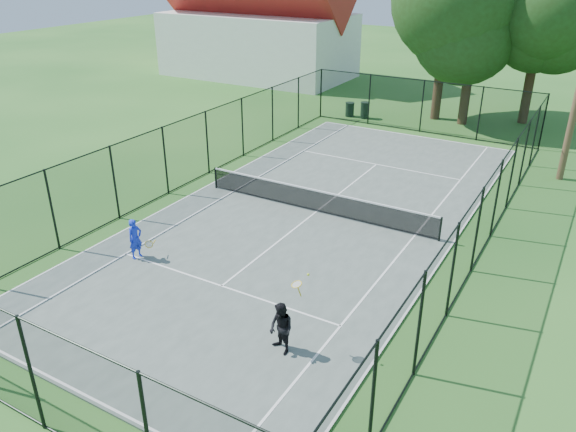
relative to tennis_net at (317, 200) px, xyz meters
The scene contains 12 objects.
ground 0.58m from the tennis_net, ahead, with size 120.00×120.00×0.00m, color #22581E.
tennis_court 0.55m from the tennis_net, ahead, with size 11.00×24.00×0.06m, color #4C5A53.
tennis_net is the anchor object (origin of this frame).
fence 0.92m from the tennis_net, ahead, with size 13.10×26.10×3.00m.
tree_near_left 17.22m from the tennis_net, 90.31° to the left, with size 7.82×7.82×10.20m.
tree_near_mid 16.68m from the tennis_net, 83.93° to the left, with size 6.43×6.43×8.42m.
tree_near_right 19.25m from the tennis_net, 74.98° to the left, with size 5.96×5.96×8.22m.
building 28.14m from the tennis_net, 127.69° to the left, with size 15.30×8.15×11.87m.
trash_bin_left 14.88m from the tennis_net, 109.41° to the left, with size 0.58×0.58×0.89m.
trash_bin_right 14.62m from the tennis_net, 105.61° to the left, with size 0.58×0.58×1.02m.
player_blue 7.30m from the tennis_net, 119.40° to the right, with size 0.79×0.56×1.42m.
player_black 8.79m from the tennis_net, 68.40° to the right, with size 0.98×0.89×2.29m.
Camera 1 is at (9.30, -18.26, 9.56)m, focal length 35.00 mm.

